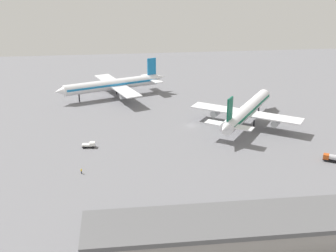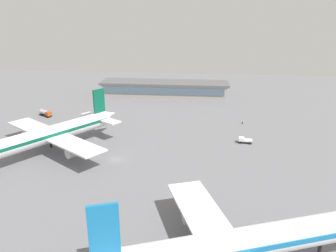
# 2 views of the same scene
# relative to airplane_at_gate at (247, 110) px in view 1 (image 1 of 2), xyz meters

# --- Properties ---
(ground) EXTENTS (288.00, 288.00, 0.00)m
(ground) POSITION_rel_airplane_at_gate_xyz_m (-21.62, 2.16, -6.07)
(ground) COLOR slate
(terminal_building) EXTENTS (64.50, 14.60, 7.38)m
(terminal_building) POSITION_rel_airplane_at_gate_xyz_m (-27.14, -75.78, -2.31)
(terminal_building) COLOR #9E9993
(terminal_building) RESTS_ON ground
(airplane_at_gate) EXTENTS (40.10, 47.48, 16.70)m
(airplane_at_gate) POSITION_rel_airplane_at_gate_xyz_m (0.00, 0.00, 0.00)
(airplane_at_gate) COLOR white
(airplane_at_gate) RESTS_ON ground
(airplane_taxiing) EXTENTS (53.06, 43.69, 16.75)m
(airplane_taxiing) POSITION_rel_airplane_at_gate_xyz_m (-51.86, 44.36, 0.02)
(airplane_taxiing) COLOR white
(airplane_taxiing) RESTS_ON ground
(pushback_tractor) EXTENTS (4.53, 2.49, 1.90)m
(pushback_tractor) POSITION_rel_airplane_at_gate_xyz_m (-60.65, -14.97, -5.10)
(pushback_tractor) COLOR black
(pushback_tractor) RESTS_ON ground
(fuel_truck) EXTENTS (6.35, 4.94, 2.50)m
(fuel_truck) POSITION_rel_airplane_at_gate_xyz_m (18.26, -36.41, -4.69)
(fuel_truck) COLOR black
(fuel_truck) RESTS_ON ground
(ground_crew_worker) EXTENTS (0.43, 0.58, 1.67)m
(ground_crew_worker) POSITION_rel_airplane_at_gate_xyz_m (-62.20, -34.88, -5.22)
(ground_crew_worker) COLOR #1E2338
(ground_crew_worker) RESTS_ON ground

